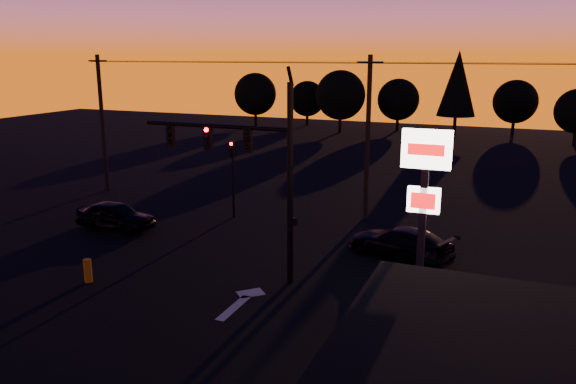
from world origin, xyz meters
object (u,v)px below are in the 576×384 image
secondary_signal (233,168)px  car_right (400,243)px  car_left (115,215)px  pylon_sign (424,190)px  bollard (88,271)px  suv_parked (516,377)px  traffic_signal_mast (253,160)px

secondary_signal → car_right: size_ratio=0.88×
secondary_signal → car_left: (-4.75, -4.35, -2.13)m
car_left → car_right: (14.80, 1.36, -0.02)m
pylon_sign → car_left: 18.15m
bollard → car_left: car_left is taller
bollard → suv_parked: 16.30m
traffic_signal_mast → suv_parked: size_ratio=1.75×
secondary_signal → bollard: secondary_signal is taller
secondary_signal → car_right: 10.71m
traffic_signal_mast → secondary_signal: size_ratio=1.97×
traffic_signal_mast → bollard: 8.09m
bollard → secondary_signal: bearing=84.0°
traffic_signal_mast → secondary_signal: (-4.90, 7.49, -2.07)m
pylon_sign → car_right: (-1.94, 6.99, -4.20)m
secondary_signal → car_left: 6.78m
secondary_signal → car_right: bearing=-16.6°
traffic_signal_mast → car_right: bearing=41.1°
car_left → suv_parked: (19.81, -8.27, -0.05)m
bollard → car_left: size_ratio=0.22×
traffic_signal_mast → pylon_sign: traffic_signal_mast is taller
pylon_sign → car_left: pylon_sign is taller
pylon_sign → car_left: (-16.75, 5.63, -4.18)m
traffic_signal_mast → pylon_sign: size_ratio=1.26×
car_left → car_right: car_left is taller
traffic_signal_mast → pylon_sign: 7.52m
car_right → suv_parked: size_ratio=1.01×
suv_parked → pylon_sign: bearing=141.9°
car_left → suv_parked: size_ratio=0.88×
secondary_signal → pylon_sign: (12.00, -9.99, 2.05)m
pylon_sign → car_right: size_ratio=1.37×
pylon_sign → suv_parked: (3.07, -2.64, -4.23)m
secondary_signal → bollard: size_ratio=4.49×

